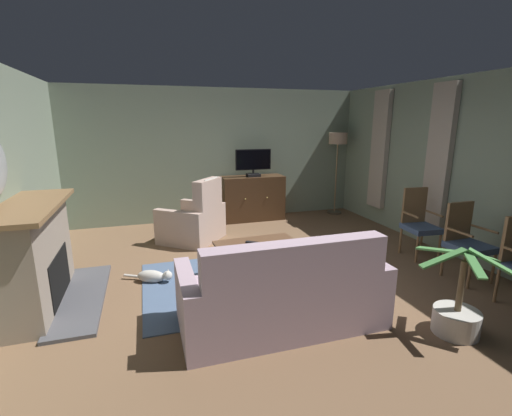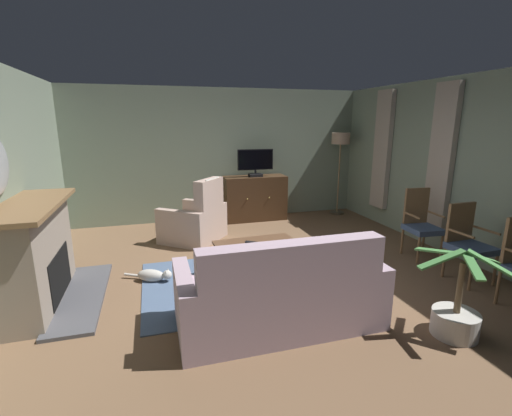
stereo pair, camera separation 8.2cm
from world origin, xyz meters
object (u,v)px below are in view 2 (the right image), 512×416
floor_lamp (340,147)px  television (255,162)px  fireplace (35,256)px  side_chair_far_end (468,241)px  potted_plant_tall_palm_by_window (456,317)px  sofa_floral (281,296)px  coffee_table (257,247)px  armchair_by_fireplace (196,221)px  side_chair_nearest_door (421,223)px  tv_remote (252,243)px  tv_cabinet (255,199)px  cat (153,275)px

floor_lamp → television: bearing=179.9°
fireplace → side_chair_far_end: fireplace is taller
television → potted_plant_tall_palm_by_window: bearing=-81.4°
sofa_floral → floor_lamp: bearing=54.5°
coffee_table → armchair_by_fireplace: size_ratio=0.86×
side_chair_far_end → side_chair_nearest_door: side_chair_nearest_door is taller
tv_remote → floor_lamp: size_ratio=0.10×
fireplace → tv_remote: size_ratio=10.37×
tv_cabinet → side_chair_far_end: size_ratio=1.29×
cat → fireplace: bearing=-170.3°
tv_remote → coffee_table: bearing=27.6°
coffee_table → floor_lamp: floor_lamp is taller
sofa_floral → cat: (-1.23, 1.43, -0.24)m
sofa_floral → side_chair_far_end: bearing=7.7°
cat → coffee_table: bearing=-10.3°
coffee_table → potted_plant_tall_palm_by_window: 2.35m
television → armchair_by_fireplace: (-1.36, -0.96, -0.88)m
television → cat: size_ratio=1.21×
television → armchair_by_fireplace: bearing=-144.7°
fireplace → coffee_table: bearing=-0.6°
sofa_floral → potted_plant_tall_palm_by_window: (1.57, -0.62, -0.14)m
armchair_by_fireplace → side_chair_far_end: (3.17, -2.59, 0.19)m
television → potted_plant_tall_palm_by_window: television is taller
fireplace → tv_remote: 2.50m
potted_plant_tall_palm_by_window → floor_lamp: (1.22, 4.53, 1.30)m
fireplace → tv_remote: (2.50, -0.02, -0.07)m
armchair_by_fireplace → side_chair_nearest_door: size_ratio=1.23×
side_chair_far_end → floor_lamp: 3.68m
sofa_floral → side_chair_far_end: side_chair_far_end is taller
tv_cabinet → side_chair_far_end: side_chair_far_end is taller
fireplace → television: television is taller
side_chair_nearest_door → armchair_by_fireplace: bearing=151.5°
side_chair_far_end → floor_lamp: floor_lamp is taller
cat → potted_plant_tall_palm_by_window: bearing=-36.4°
side_chair_nearest_door → potted_plant_tall_palm_by_window: size_ratio=1.17×
side_chair_nearest_door → floor_lamp: size_ratio=0.58×
television → sofa_floral: television is taller
side_chair_nearest_door → cat: (-3.92, 0.20, -0.45)m
sofa_floral → side_chair_far_end: 2.72m
armchair_by_fireplace → floor_lamp: size_ratio=0.71×
potted_plant_tall_palm_by_window → side_chair_far_end: bearing=41.4°
side_chair_far_end → floor_lamp: bearing=88.4°
tv_cabinet → tv_remote: size_ratio=7.57×
tv_remote → tv_cabinet: bearing=109.8°
sofa_floral → side_chair_far_end: size_ratio=2.03×
fireplace → sofa_floral: 2.76m
side_chair_nearest_door → cat: bearing=177.0°
armchair_by_fireplace → side_chair_nearest_door: (3.17, -1.73, 0.20)m
television → fireplace: bearing=-141.1°
tv_cabinet → armchair_by_fireplace: armchair_by_fireplace is taller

